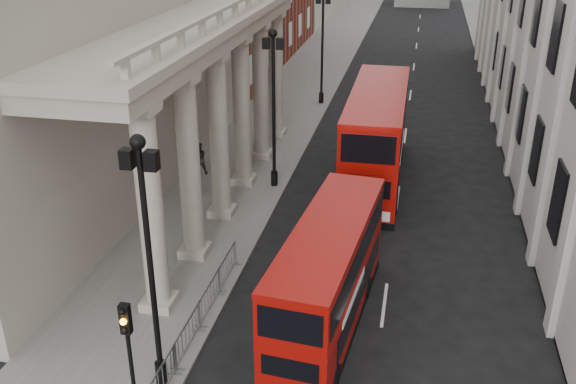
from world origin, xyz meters
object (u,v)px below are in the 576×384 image
object	(u,v)px
lamp_post_mid	(274,99)
lamp_post_north	(322,39)
traffic_light	(128,346)
bus_far	(376,135)
bus_near	(328,275)
pedestrian_b	(199,159)
lamp_post_south	(149,251)
pedestrian_a	(188,192)
pedestrian_c	(243,156)

from	to	relation	value
lamp_post_mid	lamp_post_north	xyz separation A→B (m)	(0.00, 16.00, 0.00)
lamp_post_mid	traffic_light	size ratio (longest dim) A/B	1.93
bus_far	lamp_post_mid	bearing A→B (deg)	-159.70
bus_near	pedestrian_b	xyz separation A→B (m)	(-9.07, 12.32, -1.04)
lamp_post_south	bus_near	distance (m)	6.91
lamp_post_mid	lamp_post_north	world-z (taller)	same
bus_near	pedestrian_a	world-z (taller)	bus_near
bus_near	bus_far	xyz separation A→B (m)	(0.55, 13.68, 0.56)
pedestrian_c	bus_far	bearing A→B (deg)	27.16
lamp_post_south	lamp_post_mid	distance (m)	16.00
pedestrian_c	lamp_post_mid	bearing A→B (deg)	-12.59
lamp_post_south	bus_near	bearing A→B (deg)	42.72
traffic_light	pedestrian_a	xyz separation A→B (m)	(-3.63, 14.31, -2.10)
bus_near	pedestrian_b	world-z (taller)	bus_near
lamp_post_mid	bus_far	size ratio (longest dim) A/B	0.71
bus_far	pedestrian_a	xyz separation A→B (m)	(-8.72, -5.67, -1.65)
lamp_post_south	lamp_post_mid	bearing A→B (deg)	90.00
lamp_post_mid	pedestrian_c	size ratio (longest dim) A/B	5.02
bus_near	pedestrian_c	bearing A→B (deg)	122.29
lamp_post_south	bus_near	world-z (taller)	lamp_post_south
pedestrian_c	traffic_light	bearing A→B (deg)	-57.77
pedestrian_b	pedestrian_c	xyz separation A→B (m)	(2.22, 1.14, -0.10)
lamp_post_south	lamp_post_north	world-z (taller)	same
lamp_post_north	pedestrian_c	bearing A→B (deg)	-98.86
traffic_light	bus_near	xyz separation A→B (m)	(4.53, 6.30, -1.01)
lamp_post_mid	traffic_light	distance (m)	18.11
pedestrian_c	pedestrian_b	bearing A→B (deg)	-127.18
bus_far	pedestrian_c	size ratio (longest dim) A/B	7.11
lamp_post_mid	traffic_light	xyz separation A→B (m)	(0.10, -18.02, -1.80)
pedestrian_a	pedestrian_c	world-z (taller)	pedestrian_a
lamp_post_north	pedestrian_c	distance (m)	14.96
lamp_post_north	lamp_post_mid	bearing A→B (deg)	-90.00
lamp_post_north	traffic_light	size ratio (longest dim) A/B	1.93
traffic_light	pedestrian_b	xyz separation A→B (m)	(-4.54, 18.62, -2.05)
lamp_post_south	traffic_light	xyz separation A→B (m)	(0.10, -2.02, -1.80)
pedestrian_a	pedestrian_b	world-z (taller)	pedestrian_b
bus_near	lamp_post_mid	bearing A→B (deg)	116.87
lamp_post_south	pedestrian_c	bearing A→B (deg)	97.14
lamp_post_north	pedestrian_a	xyz separation A→B (m)	(-3.53, -19.71, -3.91)
lamp_post_north	pedestrian_b	bearing A→B (deg)	-106.08
lamp_post_mid	pedestrian_b	world-z (taller)	lamp_post_mid
pedestrian_a	pedestrian_b	distance (m)	4.41
lamp_post_south	bus_far	size ratio (longest dim) A/B	0.71
bus_near	bus_far	world-z (taller)	bus_far
traffic_light	pedestrian_c	size ratio (longest dim) A/B	2.59
pedestrian_a	traffic_light	bearing A→B (deg)	-91.98
pedestrian_a	lamp_post_north	bearing A→B (deg)	63.60
lamp_post_north	bus_far	distance (m)	15.14
lamp_post_south	traffic_light	world-z (taller)	lamp_post_south
lamp_post_north	bus_near	distance (m)	28.25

